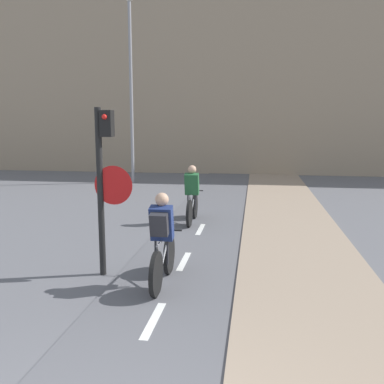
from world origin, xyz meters
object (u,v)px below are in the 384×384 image
Objects in this scene: street_lamp_far at (131,72)px; cyclist_far at (192,198)px; traffic_light_pole at (105,173)px; cyclist_near at (162,243)px.

street_lamp_far reaches higher than cyclist_far.
cyclist_near is at bearing -18.00° from traffic_light_pole.
street_lamp_far is at bearing 117.23° from cyclist_far.
street_lamp_far is at bearing 108.41° from cyclist_near.
traffic_light_pole reaches higher than cyclist_near.
cyclist_far is at bearing 77.56° from traffic_light_pole.
cyclist_near is 1.00× the size of cyclist_far.
cyclist_near is 4.44m from cyclist_far.
cyclist_far is at bearing -62.77° from street_lamp_far.
traffic_light_pole is 1.70× the size of cyclist_far.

